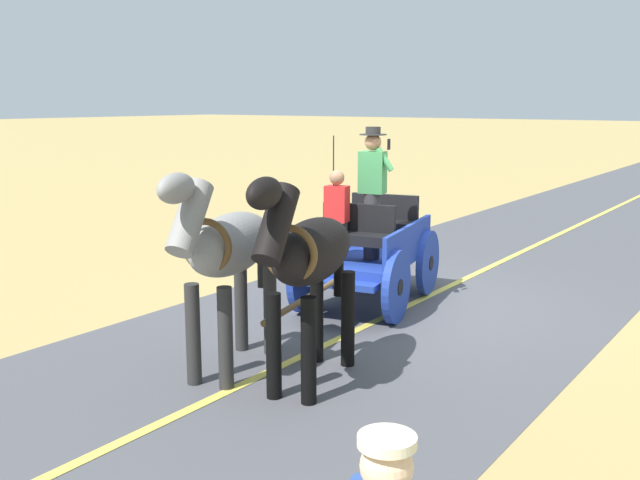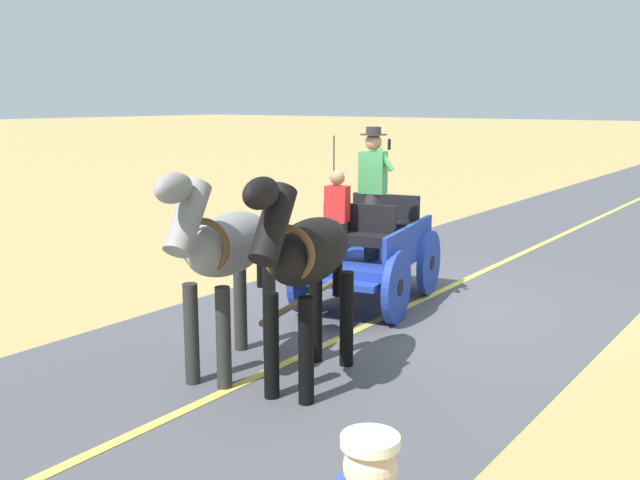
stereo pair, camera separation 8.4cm
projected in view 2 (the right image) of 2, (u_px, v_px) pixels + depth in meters
The scene contains 6 objects.
ground_plane at pixel (413, 304), 10.25m from camera, with size 200.00×200.00×0.00m, color tan.
road_surface at pixel (413, 304), 10.25m from camera, with size 5.40×160.00×0.01m, color #4C4C51.
road_centre_stripe at pixel (413, 304), 10.25m from camera, with size 0.12×160.00×0.00m, color #DBCC4C.
horse_drawn_carriage at pixel (368, 248), 10.11m from camera, with size 1.89×4.51×2.50m.
horse_near_side at pixel (306, 257), 7.11m from camera, with size 0.91×2.15×2.21m.
horse_off_side at pixel (226, 250), 7.48m from camera, with size 0.95×2.14×2.21m.
Camera 2 is at (-4.72, 8.79, 2.84)m, focal length 40.64 mm.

